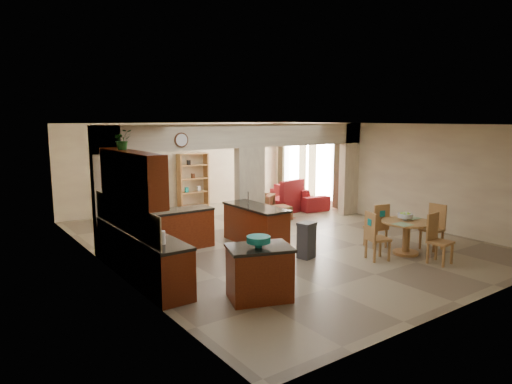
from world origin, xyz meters
TOP-DOWN VIEW (x-y plane):
  - floor at (0.00, 0.00)m, footprint 10.00×10.00m
  - ceiling at (0.00, 0.00)m, footprint 10.00×10.00m
  - wall_back at (0.00, 5.00)m, footprint 8.00×0.00m
  - wall_front at (0.00, -5.00)m, footprint 8.00×0.00m
  - wall_left at (-4.00, 0.00)m, footprint 0.00×10.00m
  - wall_right at (4.00, 0.00)m, footprint 0.00×10.00m
  - partition_left_pier at (-3.70, 1.00)m, footprint 0.60×0.25m
  - partition_center_pier at (0.00, 1.00)m, footprint 0.80×0.25m
  - partition_right_pier at (3.70, 1.00)m, footprint 0.60×0.25m
  - partition_header at (0.00, 1.00)m, footprint 8.00×0.25m
  - kitchen_counter at (-3.26, -0.25)m, footprint 2.52×3.29m
  - upper_cabinets at (-3.82, -0.80)m, footprint 0.35×2.40m
  - peninsula at (-0.60, -0.11)m, footprint 0.70×1.85m
  - wall_clock at (-2.00, 0.85)m, footprint 0.34×0.03m
  - rug at (1.20, 2.10)m, footprint 1.60×1.30m
  - fireplace at (-1.60, 4.83)m, footprint 1.60×0.35m
  - shelving_unit at (0.35, 4.82)m, footprint 1.00×0.32m
  - window_a at (3.97, 2.30)m, footprint 0.02×0.90m
  - window_b at (3.97, 4.00)m, footprint 0.02×0.90m
  - glazed_door at (3.97, 3.15)m, footprint 0.02×0.70m
  - drape_a_left at (3.93, 1.70)m, footprint 0.10×0.28m
  - drape_a_right at (3.93, 2.90)m, footprint 0.10×0.28m
  - drape_b_left at (3.93, 3.40)m, footprint 0.10×0.28m
  - drape_b_right at (3.93, 4.60)m, footprint 0.10×0.28m
  - ceiling_fan at (1.50, 3.00)m, footprint 1.00×1.00m
  - kitchen_island at (-2.50, -2.88)m, footprint 1.21×1.04m
  - teal_bowl at (-2.54, -2.91)m, footprint 0.39×0.39m
  - trash_can at (-0.37, -1.65)m, footprint 0.39×0.35m
  - dining_table at (1.59, -2.70)m, footprint 1.08×1.08m
  - fruit_bowl at (1.62, -2.62)m, footprint 0.32×0.32m
  - sofa at (3.30, 2.86)m, footprint 2.44×1.22m
  - chaise at (2.40, 2.46)m, footprint 1.18×1.03m
  - armchair at (1.22, 2.23)m, footprint 1.08×1.08m
  - ottoman at (1.53, 1.63)m, footprint 0.62×0.62m
  - plant at (-3.82, -0.44)m, footprint 0.33×0.29m
  - chair_north at (1.48, -2.01)m, footprint 0.50×0.50m
  - chair_east at (2.46, -2.80)m, footprint 0.44×0.44m
  - chair_south at (1.57, -3.44)m, footprint 0.46×0.46m
  - chair_west at (0.68, -2.58)m, footprint 0.53×0.53m

SIDE VIEW (x-z plane):
  - floor at x=0.00m, z-range 0.00..0.00m
  - rug at x=1.20m, z-range 0.00..0.01m
  - ottoman at x=1.53m, z-range 0.00..0.39m
  - chaise at x=2.40m, z-range 0.00..0.41m
  - sofa at x=3.30m, z-range 0.00..0.68m
  - trash_can at x=-0.37m, z-range 0.00..0.71m
  - armchair at x=1.22m, z-range 0.00..0.71m
  - kitchen_island at x=-2.50m, z-range 0.00..0.89m
  - peninsula at x=-0.60m, z-range 0.00..0.91m
  - kitchen_counter at x=-3.26m, z-range -0.27..1.20m
  - dining_table at x=1.59m, z-range 0.13..0.86m
  - chair_north at x=1.48m, z-range 0.04..1.07m
  - chair_east at x=2.46m, z-range 0.04..1.07m
  - chair_south at x=1.57m, z-range 0.04..1.07m
  - chair_west at x=0.68m, z-range 0.04..1.07m
  - fireplace at x=-1.60m, z-range 0.01..1.21m
  - fruit_bowl at x=1.62m, z-range 0.74..0.91m
  - shelving_unit at x=0.35m, z-range 0.00..1.80m
  - teal_bowl at x=-2.54m, z-range 0.89..1.07m
  - glazed_door at x=3.97m, z-range 0.00..2.10m
  - partition_center_pier at x=0.00m, z-range 0.00..2.20m
  - drape_a_left at x=3.93m, z-range 0.05..2.35m
  - drape_a_right at x=3.93m, z-range 0.05..2.35m
  - drape_b_left at x=3.93m, z-range 0.05..2.35m
  - drape_b_right at x=3.93m, z-range 0.05..2.35m
  - window_a at x=3.97m, z-range 0.25..2.15m
  - window_b at x=3.97m, z-range 0.25..2.15m
  - partition_left_pier at x=-3.70m, z-range 0.00..2.80m
  - partition_right_pier at x=3.70m, z-range 0.00..2.80m
  - wall_back at x=0.00m, z-range -2.60..5.40m
  - wall_front at x=0.00m, z-range -2.60..5.40m
  - wall_left at x=-4.00m, z-range -3.60..6.40m
  - wall_right at x=4.00m, z-range -3.60..6.40m
  - upper_cabinets at x=-3.82m, z-range 1.47..2.37m
  - wall_clock at x=-2.00m, z-range 2.28..2.62m
  - partition_header at x=0.00m, z-range 2.20..2.80m
  - plant at x=-3.82m, z-range 2.37..2.74m
  - ceiling_fan at x=1.50m, z-range 2.51..2.61m
  - ceiling at x=0.00m, z-range 2.80..2.80m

